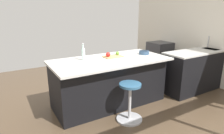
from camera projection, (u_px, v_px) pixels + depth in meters
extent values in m
plane|color=brown|center=(114.00, 110.00, 3.59)|extent=(7.33, 7.33, 0.00)
cube|color=silver|center=(214.00, 27.00, 4.56)|extent=(0.12, 5.64, 2.84)
cube|color=black|center=(203.00, 69.00, 4.58)|extent=(2.24, 0.60, 0.89)
cube|color=silver|center=(206.00, 50.00, 4.45)|extent=(2.24, 0.60, 0.03)
cube|color=#38383D|center=(213.00, 51.00, 4.60)|extent=(0.44, 0.36, 0.12)
cylinder|color=#B7B7BC|center=(208.00, 42.00, 4.67)|extent=(0.02, 0.02, 0.28)
cube|color=#38383D|center=(159.00, 57.00, 5.79)|extent=(0.60, 0.60, 0.89)
cube|color=black|center=(167.00, 60.00, 5.55)|extent=(0.44, 0.01, 0.32)
cube|color=black|center=(109.00, 82.00, 3.74)|extent=(2.13, 0.86, 0.88)
cube|color=silver|center=(111.00, 60.00, 3.57)|extent=(2.19, 1.06, 0.04)
cylinder|color=#B7B7BC|center=(129.00, 119.00, 3.26)|extent=(0.44, 0.44, 0.03)
cylinder|color=#B7B7BC|center=(130.00, 103.00, 3.18)|extent=(0.05, 0.05, 0.60)
cylinder|color=#336084|center=(130.00, 85.00, 3.09)|extent=(0.36, 0.36, 0.04)
cube|color=tan|center=(113.00, 57.00, 3.73)|extent=(0.36, 0.24, 0.02)
sphere|color=#609E2D|center=(117.00, 53.00, 3.81)|extent=(0.07, 0.07, 0.07)
sphere|color=red|center=(108.00, 55.00, 3.65)|extent=(0.09, 0.09, 0.09)
cylinder|color=silver|center=(83.00, 54.00, 3.47)|extent=(0.06, 0.06, 0.22)
cylinder|color=silver|center=(83.00, 46.00, 3.42)|extent=(0.03, 0.03, 0.08)
cylinder|color=#B7B7BC|center=(83.00, 44.00, 3.41)|extent=(0.03, 0.03, 0.02)
cylinder|color=#334C6B|center=(144.00, 53.00, 3.97)|extent=(0.21, 0.21, 0.07)
cylinder|color=#192635|center=(144.00, 52.00, 3.97)|extent=(0.17, 0.17, 0.04)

